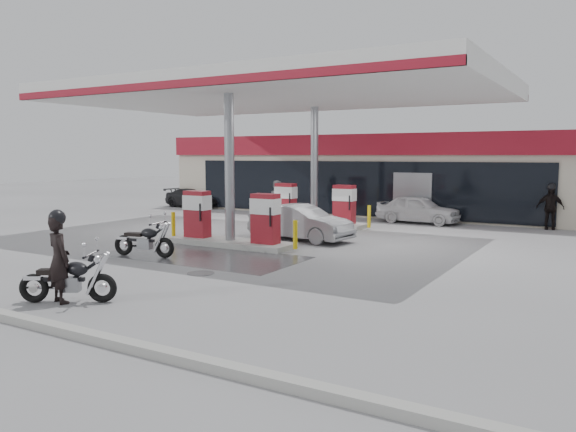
% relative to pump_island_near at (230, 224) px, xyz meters
% --- Properties ---
extents(ground, '(90.00, 90.00, 0.00)m').
position_rel_pump_island_near_xyz_m(ground, '(0.00, -2.00, -0.71)').
color(ground, gray).
rests_on(ground, ground).
extents(wet_patch, '(6.00, 3.00, 0.00)m').
position_rel_pump_island_near_xyz_m(wet_patch, '(0.50, -2.00, -0.71)').
color(wet_patch, '#4C4C4F').
rests_on(wet_patch, ground).
extents(drain_cover, '(0.70, 0.70, 0.01)m').
position_rel_pump_island_near_xyz_m(drain_cover, '(2.00, -4.00, -0.71)').
color(drain_cover, '#38383A').
rests_on(drain_cover, ground).
extents(store_building, '(22.00, 8.22, 4.00)m').
position_rel_pump_island_near_xyz_m(store_building, '(0.01, 13.94, 1.30)').
color(store_building, beige).
rests_on(store_building, ground).
extents(canopy, '(16.00, 10.02, 5.51)m').
position_rel_pump_island_near_xyz_m(canopy, '(0.00, 3.00, 4.56)').
color(canopy, silver).
rests_on(canopy, ground).
extents(pump_island_near, '(5.14, 1.30, 1.78)m').
position_rel_pump_island_near_xyz_m(pump_island_near, '(0.00, 0.00, 0.00)').
color(pump_island_near, '#9E9E99').
rests_on(pump_island_near, ground).
extents(pump_island_far, '(5.14, 1.30, 1.78)m').
position_rel_pump_island_near_xyz_m(pump_island_far, '(0.00, 6.00, 0.00)').
color(pump_island_far, '#9E9E99').
rests_on(pump_island_far, ground).
extents(main_motorcycle, '(1.78, 1.17, 1.03)m').
position_rel_pump_island_near_xyz_m(main_motorcycle, '(1.51, -7.58, -0.26)').
color(main_motorcycle, black).
rests_on(main_motorcycle, ground).
extents(biker_main, '(0.75, 0.60, 1.80)m').
position_rel_pump_island_near_xyz_m(biker_main, '(1.35, -7.68, 0.19)').
color(biker_main, black).
rests_on(biker_main, ground).
extents(parked_motorcycle, '(2.01, 0.77, 1.04)m').
position_rel_pump_island_near_xyz_m(parked_motorcycle, '(-0.93, -2.99, -0.25)').
color(parked_motorcycle, black).
rests_on(parked_motorcycle, ground).
extents(sedan_white, '(3.73, 1.66, 1.24)m').
position_rel_pump_island_near_xyz_m(sedan_white, '(3.51, 9.20, -0.09)').
color(sedan_white, white).
rests_on(sedan_white, ground).
extents(attendant, '(0.75, 0.94, 1.84)m').
position_rel_pump_island_near_xyz_m(attendant, '(-2.43, 7.00, 0.21)').
color(attendant, slate).
rests_on(attendant, ground).
extents(hatchback_silver, '(3.94, 1.73, 1.26)m').
position_rel_pump_island_near_xyz_m(hatchback_silver, '(1.45, 2.20, -0.08)').
color(hatchback_silver, gray).
rests_on(hatchback_silver, ground).
extents(parked_car_left, '(3.85, 1.93, 1.07)m').
position_rel_pump_island_near_xyz_m(parked_car_left, '(-10.00, 10.00, -0.17)').
color(parked_car_left, black).
rests_on(parked_car_left, ground).
extents(parked_car_right, '(3.97, 1.89, 1.09)m').
position_rel_pump_island_near_xyz_m(parked_car_right, '(4.50, 12.00, -0.16)').
color(parked_car_right, '#5B141F').
rests_on(parked_car_right, ground).
extents(biker_walking, '(1.10, 0.60, 1.78)m').
position_rel_pump_island_near_xyz_m(biker_walking, '(8.76, 9.80, 0.18)').
color(biker_walking, black).
rests_on(biker_walking, ground).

